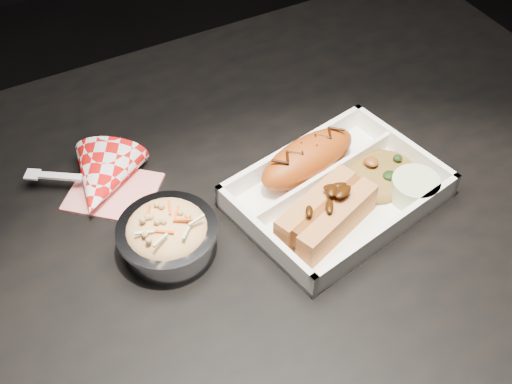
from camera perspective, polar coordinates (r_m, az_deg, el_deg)
dining_table at (r=0.87m, az=-1.76°, el=-6.43°), size 1.20×0.80×0.75m
food_tray at (r=0.82m, az=7.14°, el=-0.27°), size 0.28×0.22×0.04m
fried_pastry at (r=0.83m, az=4.63°, el=3.00°), size 0.16×0.09×0.05m
hotdog at (r=0.77m, az=6.28°, el=-1.82°), size 0.14×0.10×0.06m
fried_rice_mound at (r=0.84m, az=10.95°, el=1.95°), size 0.12×0.11×0.03m
cupcake_liner at (r=0.83m, az=13.91°, el=0.29°), size 0.06×0.06×0.03m
foil_coleslaw_cup at (r=0.75m, az=-7.87°, el=-3.71°), size 0.12×0.12×0.07m
napkin_fork at (r=0.84m, az=-13.55°, el=0.92°), size 0.17×0.15×0.10m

